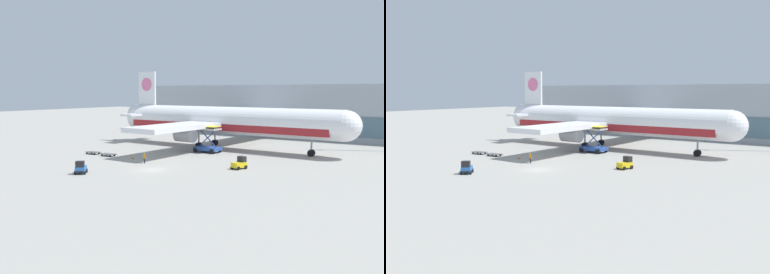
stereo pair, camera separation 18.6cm
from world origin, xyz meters
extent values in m
plane|color=#9E9B93|center=(0.00, 0.00, 0.00)|extent=(400.00, 400.00, 0.00)
cube|color=#9EA8B2|center=(-2.97, 63.29, 7.00)|extent=(90.00, 18.00, 14.00)
cube|color=slate|center=(-2.97, 54.19, 3.85)|extent=(88.20, 0.20, 4.90)
cylinder|color=white|center=(-3.66, 28.52, 6.10)|extent=(52.17, 7.60, 5.80)
cube|color=maroon|center=(-3.66, 28.52, 4.79)|extent=(48.01, 7.34, 1.45)
sphere|color=white|center=(22.33, 27.62, 6.10)|extent=(5.68, 5.68, 5.68)
cone|color=white|center=(-29.64, 29.42, 6.10)|extent=(6.57, 5.73, 5.51)
cube|color=white|center=(-25.48, 29.28, 13.00)|extent=(5.21, 0.62, 8.00)
cylinder|color=pink|center=(-25.48, 29.28, 13.96)|extent=(3.22, 0.66, 3.20)
cube|color=white|center=(-26.52, 29.32, 6.68)|extent=(4.05, 13.12, 0.50)
cube|color=white|center=(-6.25, 28.61, 5.38)|extent=(9.66, 48.25, 0.90)
cylinder|color=#9EA0A5|center=(-6.60, 18.54, 3.58)|extent=(4.29, 2.94, 2.80)
cylinder|color=#9EA0A5|center=(-5.90, 38.69, 3.58)|extent=(4.29, 2.94, 2.80)
cylinder|color=#9EA0A5|center=(16.09, 27.84, 2.65)|extent=(0.36, 0.36, 4.00)
cylinder|color=black|center=(16.09, 27.84, 0.65)|extent=(1.33, 0.94, 1.30)
cylinder|color=#9EA0A5|center=(-7.92, 25.47, 2.65)|extent=(0.36, 0.36, 4.00)
cylinder|color=black|center=(-7.92, 25.47, 0.65)|extent=(1.33, 0.94, 1.30)
cylinder|color=#9EA0A5|center=(-7.70, 31.86, 2.65)|extent=(0.36, 0.36, 4.00)
cylinder|color=black|center=(-7.70, 31.86, 0.65)|extent=(1.33, 0.94, 1.30)
cube|color=#284C99|center=(-3.06, 21.33, 0.80)|extent=(5.30, 3.18, 0.70)
cube|color=#B2B2B7|center=(-3.06, 21.33, 4.76)|extent=(5.04, 3.02, 0.30)
cube|color=yellow|center=(-3.06, 21.33, 5.31)|extent=(5.04, 3.02, 0.08)
cube|color=#284C99|center=(-3.06, 21.33, 2.95)|extent=(4.27, 0.31, 3.73)
cube|color=#284C99|center=(-3.06, 21.33, 2.95)|extent=(4.27, 0.31, 3.73)
cylinder|color=black|center=(-1.06, 22.76, 0.45)|extent=(0.91, 0.39, 0.90)
cylinder|color=black|center=(-1.16, 19.77, 0.45)|extent=(0.91, 0.39, 0.90)
cylinder|color=black|center=(-4.96, 22.90, 0.45)|extent=(0.91, 0.39, 0.90)
cylinder|color=black|center=(-5.06, 19.90, 0.45)|extent=(0.91, 0.39, 0.90)
cube|color=yellow|center=(10.97, 8.34, 0.70)|extent=(2.02, 2.61, 0.80)
cube|color=black|center=(11.16, 8.96, 1.55)|extent=(1.45, 1.23, 0.90)
cube|color=black|center=(11.33, 9.51, 0.42)|extent=(1.25, 0.53, 0.24)
cylinder|color=black|center=(10.54, 9.31, 0.30)|extent=(0.41, 0.64, 0.60)
cylinder|color=black|center=(11.88, 8.89, 0.30)|extent=(0.41, 0.64, 0.60)
cylinder|color=black|center=(10.06, 7.78, 0.30)|extent=(0.41, 0.64, 0.60)
cylinder|color=black|center=(11.40, 7.36, 0.30)|extent=(0.41, 0.64, 0.60)
cube|color=#2D66B7|center=(-6.93, -8.29, 0.70)|extent=(2.52, 2.67, 0.80)
cube|color=black|center=(-6.53, -8.80, 1.55)|extent=(1.53, 1.47, 0.90)
cube|color=black|center=(-6.17, -9.26, 0.42)|extent=(1.09, 0.90, 0.24)
cylinder|color=black|center=(-5.88, -8.49, 0.30)|extent=(0.56, 0.62, 0.60)
cylinder|color=black|center=(-6.98, -9.36, 0.30)|extent=(0.56, 0.62, 0.60)
cylinder|color=black|center=(-6.88, -7.23, 0.30)|extent=(0.56, 0.62, 0.60)
cylinder|color=black|center=(-7.98, -8.09, 0.30)|extent=(0.56, 0.62, 0.60)
cube|color=#56565B|center=(-20.38, 6.55, 0.42)|extent=(2.88, 1.66, 0.12)
cube|color=#56565B|center=(-18.53, 6.66, 0.42)|extent=(0.90, 0.13, 0.08)
cylinder|color=black|center=(-19.44, 7.25, 0.18)|extent=(0.37, 0.16, 0.36)
cylinder|color=black|center=(-19.36, 5.97, 0.18)|extent=(0.37, 0.16, 0.36)
cylinder|color=black|center=(-21.39, 7.13, 0.18)|extent=(0.37, 0.16, 0.36)
cylinder|color=black|center=(-21.32, 5.86, 0.18)|extent=(0.37, 0.16, 0.36)
cube|color=#56565B|center=(-16.01, 6.35, 0.42)|extent=(2.88, 1.66, 0.12)
cube|color=#56565B|center=(-14.16, 6.46, 0.42)|extent=(0.90, 0.13, 0.08)
cylinder|color=black|center=(-15.07, 7.05, 0.18)|extent=(0.37, 0.16, 0.36)
cylinder|color=black|center=(-14.99, 5.77, 0.18)|extent=(0.37, 0.16, 0.36)
cylinder|color=black|center=(-17.02, 6.93, 0.18)|extent=(0.37, 0.16, 0.36)
cylinder|color=black|center=(-16.95, 5.66, 0.18)|extent=(0.37, 0.16, 0.36)
cylinder|color=black|center=(-4.90, 3.98, 0.43)|extent=(0.14, 0.14, 0.87)
cylinder|color=black|center=(-5.07, 4.09, 0.43)|extent=(0.14, 0.14, 0.87)
cube|color=orange|center=(-4.98, 4.04, 1.19)|extent=(0.42, 0.38, 0.65)
cylinder|color=orange|center=(-4.78, 3.90, 1.22)|extent=(0.09, 0.09, 0.58)
cylinder|color=orange|center=(-5.18, 4.17, 1.22)|extent=(0.09, 0.09, 0.58)
sphere|color=tan|center=(-4.98, 4.04, 1.63)|extent=(0.23, 0.23, 0.23)
sphere|color=yellow|center=(-4.98, 4.04, 1.70)|extent=(0.22, 0.22, 0.22)
cube|color=black|center=(-9.92, 6.50, 0.02)|extent=(0.40, 0.40, 0.04)
cone|color=orange|center=(-9.92, 6.50, 0.39)|extent=(0.32, 0.32, 0.70)
cylinder|color=white|center=(-9.92, 6.50, 0.42)|extent=(0.19, 0.19, 0.10)
camera|label=1|loc=(42.47, -51.25, 12.32)|focal=40.00mm
camera|label=2|loc=(42.62, -51.14, 12.32)|focal=40.00mm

